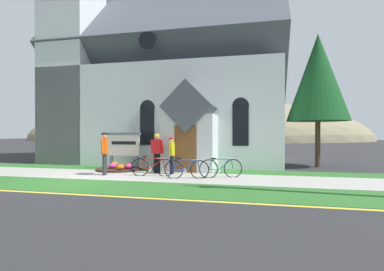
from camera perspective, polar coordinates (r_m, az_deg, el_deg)
The scene contains 17 objects.
ground at distance 15.34m, azimuth -12.90°, elevation -6.10°, with size 140.00×140.00×0.00m, color #2B2B2D.
sidewalk_slab at distance 12.87m, azimuth -13.42°, elevation -7.34°, with size 32.00×2.71×0.01m, color #A8A59E.
grass_verge at distance 10.69m, azimuth -19.59°, elevation -8.97°, with size 32.00×2.36×0.01m, color #2D6628.
church_lawn at distance 14.83m, azimuth -9.64°, elevation -6.31°, with size 24.00×1.63×0.01m, color #2D6628.
curb_paint_stripe at distance 9.61m, azimuth -23.95°, elevation -10.06°, with size 28.00×0.16×0.01m, color yellow.
church_building at distance 20.41m, azimuth -4.38°, elevation 9.60°, with size 13.98×12.08×14.21m.
church_sign at distance 14.99m, azimuth -12.81°, elevation -1.86°, with size 1.72×0.12×1.78m.
flower_bed at distance 14.57m, azimuth -13.66°, elevation -6.08°, with size 2.09×2.09×0.34m.
bicycle_red at distance 12.32m, azimuth -7.60°, elevation -5.93°, with size 1.76×0.25×0.83m.
bicycle_white at distance 11.55m, azimuth -1.04°, elevation -6.38°, with size 1.68×0.43×0.82m.
bicycle_black at distance 11.82m, azimuth 5.49°, elevation -6.18°, with size 1.62×0.69×0.81m.
cyclist_in_orange_jersey at distance 12.88m, azimuth -3.87°, elevation -3.27°, with size 0.36×0.75×1.58m.
cyclist_in_red_jersey at distance 12.97m, azimuth -16.28°, elevation -2.57°, with size 0.35×0.74×1.79m.
cyclist_in_yellow_jersey at distance 13.15m, azimuth -6.69°, elevation -2.75°, with size 0.64×0.37×1.72m.
roadside_conifer at distance 16.97m, azimuth 22.84°, elevation 10.13°, with size 3.12×3.12×6.88m.
yard_deciduous_tree at distance 21.03m, azimuth -21.86°, elevation 6.29°, with size 3.55×3.55×5.17m.
distant_hill at distance 77.26m, azimuth -0.82°, elevation -0.83°, with size 86.05×53.00×20.38m, color #847A5B.
Camera 1 is at (6.69, -9.69, 1.75)m, focal length 28.03 mm.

